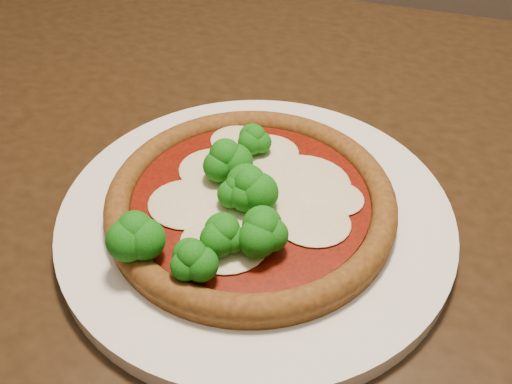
# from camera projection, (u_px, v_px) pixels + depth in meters

# --- Properties ---
(dining_table) EXTENTS (1.13, 0.91, 0.75)m
(dining_table) POSITION_uv_depth(u_px,v_px,m) (295.00, 244.00, 0.64)
(dining_table) COLOR black
(dining_table) RESTS_ON floor
(plate) EXTENTS (0.35, 0.35, 0.02)m
(plate) POSITION_uv_depth(u_px,v_px,m) (256.00, 217.00, 0.52)
(plate) COLOR white
(plate) RESTS_ON dining_table
(pizza) EXTENTS (0.26, 0.26, 0.06)m
(pizza) POSITION_uv_depth(u_px,v_px,m) (246.00, 200.00, 0.50)
(pizza) COLOR brown
(pizza) RESTS_ON plate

